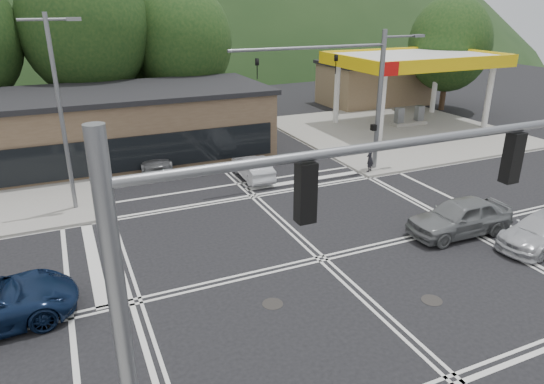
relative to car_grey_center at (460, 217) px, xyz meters
name	(u,v)px	position (x,y,z in m)	size (l,w,h in m)	color
ground	(322,259)	(-6.49, 0.46, -0.80)	(120.00, 120.00, 0.00)	black
sidewalk_ne	(396,131)	(8.51, 15.46, -0.72)	(16.00, 16.00, 0.15)	gray
gas_station_canopy	(415,62)	(10.50, 16.45, 4.24)	(12.32, 8.34, 5.75)	silver
convenience_store	(375,84)	(13.51, 25.46, 1.10)	(10.00, 6.00, 3.80)	#846B4F
commercial_row	(72,131)	(-14.49, 17.46, 1.20)	(24.00, 8.00, 4.00)	brown
hill_north	(97,52)	(-6.49, 90.46, -0.80)	(252.00, 126.00, 140.00)	#1E3518
tree_n_b	(84,26)	(-12.49, 24.46, 6.99)	(9.00, 9.00, 12.98)	#382619
tree_n_c	(183,42)	(-5.49, 24.46, 5.69)	(7.60, 7.60, 10.87)	#382619
tree_n_e	(134,31)	(-8.49, 28.46, 6.34)	(8.40, 8.40, 11.98)	#382619
tree_ne	(449,44)	(17.51, 20.46, 5.04)	(7.20, 7.20, 9.99)	#382619
streetlight_nw	(61,106)	(-14.93, 9.46, 4.25)	(2.50, 0.25, 9.00)	slate
signal_mast_ne	(362,85)	(0.46, 8.66, 4.27)	(11.65, 0.30, 8.00)	slate
signal_mast_sw	(237,290)	(-12.88, -7.74, 4.32)	(9.14, 0.28, 8.00)	slate
car_grey_center	(460,217)	(0.00, 0.00, 0.00)	(1.89, 4.69, 1.60)	slate
car_silver_east	(543,230)	(2.37, -2.20, -0.14)	(1.84, 4.52, 1.31)	silver
car_queue_a	(253,167)	(-5.49, 10.20, -0.16)	(1.36, 3.90, 1.29)	silver
car_queue_b	(215,135)	(-5.49, 17.26, -0.01)	(1.87, 4.64, 1.58)	#B2B2AE
car_northbound	(153,157)	(-10.25, 14.49, -0.16)	(1.79, 4.40, 1.28)	slate
pedestrian	(370,158)	(1.01, 8.15, 0.14)	(0.58, 0.38, 1.58)	black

